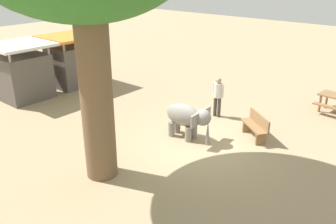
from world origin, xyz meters
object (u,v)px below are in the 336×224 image
Objects in this scene: market_stall_orange at (72,63)px; market_stall_white at (24,74)px; wooden_bench at (256,125)px; person_handler at (218,94)px; elephant at (187,117)px.

market_stall_white is at bearing 180.00° from market_stall_orange.
market_stall_white reaches higher than wooden_bench.
wooden_bench is at bearing 67.72° from person_handler.
market_stall_white reaches higher than person_handler.
market_stall_orange is (-1.20, 7.85, 0.19)m from person_handler.
market_stall_orange is (1.14, 8.11, 0.35)m from elephant.
market_stall_white and market_stall_orange have the same top height.
person_handler is at bearing -64.14° from market_stall_white.
market_stall_white is (-1.46, 8.11, 0.35)m from elephant.
elephant is 1.10× the size of person_handler.
market_stall_orange is (-0.42, 9.95, 0.67)m from wooden_bench.
wooden_bench is 0.54× the size of market_stall_orange.
wooden_bench is (-0.78, -2.11, -0.48)m from person_handler.
elephant is 2.43m from wooden_bench.
elephant is at bearing -79.78° from market_stall_white.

